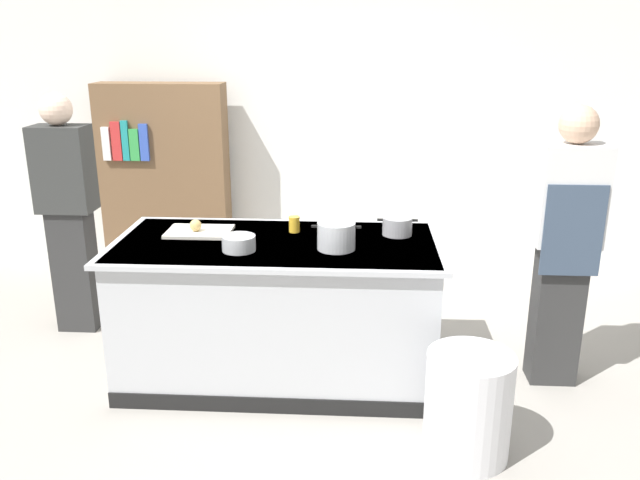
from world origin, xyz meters
TOP-DOWN VIEW (x-y plane):
  - ground_plane at (0.00, 0.00)m, footprint 10.00×10.00m
  - back_wall at (0.00, 2.10)m, footprint 6.40×0.12m
  - counter_island at (0.00, -0.00)m, footprint 1.98×0.98m
  - cutting_board at (-0.51, 0.14)m, footprint 0.40×0.28m
  - onion at (-0.52, 0.12)m, footprint 0.07×0.07m
  - stock_pot at (0.36, -0.12)m, footprint 0.29×0.22m
  - sauce_pan at (0.73, 0.18)m, footprint 0.25×0.18m
  - mixing_bowl at (-0.20, -0.18)m, footprint 0.19×0.19m
  - juice_cup at (0.09, 0.20)m, footprint 0.07×0.07m
  - trash_bin at (1.07, -0.76)m, footprint 0.44×0.44m
  - person_chef at (1.72, 0.05)m, footprint 0.38×0.25m
  - person_guest at (-1.56, 0.62)m, footprint 0.38×0.24m
  - bookshelf at (-1.21, 1.80)m, footprint 1.10×0.31m

SIDE VIEW (x-z plane):
  - ground_plane at x=0.00m, z-range 0.00..0.00m
  - trash_bin at x=1.07m, z-range 0.00..0.57m
  - counter_island at x=0.00m, z-range 0.02..0.92m
  - bookshelf at x=-1.21m, z-range 0.00..1.70m
  - cutting_board at x=-0.51m, z-range 0.90..0.92m
  - person_guest at x=-1.56m, z-range 0.05..1.77m
  - person_chef at x=1.72m, z-range 0.05..1.77m
  - mixing_bowl at x=-0.20m, z-range 0.90..0.99m
  - juice_cup at x=0.09m, z-range 0.90..1.00m
  - sauce_pan at x=0.73m, z-range 0.90..1.01m
  - onion at x=-0.52m, z-range 0.92..0.99m
  - stock_pot at x=0.36m, z-range 0.90..1.06m
  - back_wall at x=0.00m, z-range 0.00..3.00m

